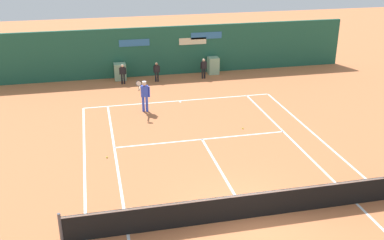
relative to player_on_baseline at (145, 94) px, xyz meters
The scene contains 9 objects.
ground_plane 10.18m from the player_on_baseline, 78.04° to the right, with size 80.00×80.00×0.01m.
tennis_net 10.70m from the player_on_baseline, 78.68° to the right, with size 12.10×0.10×1.07m.
sponsor_back_wall 6.84m from the player_on_baseline, 72.00° to the left, with size 25.00×1.02×3.20m.
player_on_baseline is the anchor object (origin of this frame).
ball_kid_centre_post 5.11m from the player_on_baseline, 98.21° to the left, with size 0.42×0.18×1.26m.
ball_kid_right_post 5.24m from the player_on_baseline, 74.50° to the left, with size 0.42×0.17×1.24m.
ball_kid_left_post 6.74m from the player_on_baseline, 48.54° to the left, with size 0.44×0.20×1.32m.
tennis_ball_by_sideline 5.58m from the player_on_baseline, 114.36° to the right, with size 0.07×0.07×0.07m, color #CCE033.
tennis_ball_mid_court 5.54m from the player_on_baseline, 37.96° to the right, with size 0.07×0.07×0.07m, color #CCE033.
Camera 1 is at (-4.66, -12.09, 8.84)m, focal length 42.77 mm.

